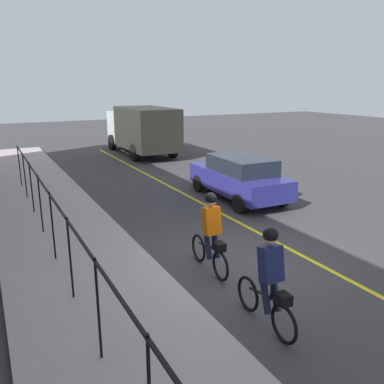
# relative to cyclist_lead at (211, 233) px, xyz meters

# --- Properties ---
(ground_plane) EXTENTS (80.00, 80.00, 0.00)m
(ground_plane) POSITION_rel_cyclist_lead_xyz_m (0.02, -0.81, -0.91)
(ground_plane) COLOR #393739
(lane_line_centre) EXTENTS (36.00, 0.12, 0.01)m
(lane_line_centre) POSITION_rel_cyclist_lead_xyz_m (0.02, -2.41, -0.91)
(lane_line_centre) COLOR yellow
(lane_line_centre) RESTS_ON ground
(sidewalk) EXTENTS (40.00, 3.20, 0.15)m
(sidewalk) POSITION_rel_cyclist_lead_xyz_m (0.02, 2.59, -0.84)
(sidewalk) COLOR #A8989B
(sidewalk) RESTS_ON ground
(iron_fence) EXTENTS (17.52, 0.04, 1.60)m
(iron_fence) POSITION_rel_cyclist_lead_xyz_m (1.02, 2.99, 0.43)
(iron_fence) COLOR black
(iron_fence) RESTS_ON sidewalk
(cyclist_lead) EXTENTS (1.71, 0.38, 1.83)m
(cyclist_lead) POSITION_rel_cyclist_lead_xyz_m (0.00, 0.00, 0.00)
(cyclist_lead) COLOR black
(cyclist_lead) RESTS_ON ground
(cyclist_follow) EXTENTS (1.71, 0.38, 1.83)m
(cyclist_follow) POSITION_rel_cyclist_lead_xyz_m (-2.27, 0.22, 0.00)
(cyclist_follow) COLOR black
(cyclist_follow) RESTS_ON ground
(patrol_sedan) EXTENTS (4.47, 2.07, 1.58)m
(patrol_sedan) POSITION_rel_cyclist_lead_xyz_m (4.55, -3.88, -0.09)
(patrol_sedan) COLOR navy
(patrol_sedan) RESTS_ON ground
(box_truck_background) EXTENTS (6.74, 2.62, 2.78)m
(box_truck_background) POSITION_rel_cyclist_lead_xyz_m (15.13, -4.23, 0.64)
(box_truck_background) COLOR black
(box_truck_background) RESTS_ON ground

